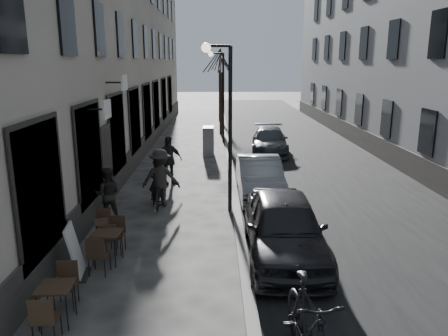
{
  "coord_description": "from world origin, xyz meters",
  "views": [
    {
      "loc": [
        -0.43,
        -6.97,
        4.58
      ],
      "look_at": [
        -0.22,
        4.34,
        1.8
      ],
      "focal_mm": 35.0,
      "sensor_mm": 36.0,
      "label": 1
    }
  ],
  "objects_px": {
    "bistro_set_a": "(56,300)",
    "pedestrian_far": "(168,160)",
    "bistro_set_b": "(108,244)",
    "streetlamp_far": "(220,87)",
    "utility_cabinet": "(208,141)",
    "bicycle": "(157,191)",
    "pedestrian_near": "(108,194)",
    "streetlamp_near": "(224,110)",
    "bistro_set_c": "(107,231)",
    "car_near": "(284,227)",
    "car_mid": "(260,178)",
    "moped": "(309,327)",
    "tree_far": "(220,60)",
    "pedestrian_mid": "(161,178)",
    "car_far": "(270,141)",
    "sign_board": "(76,256)",
    "tree_near": "(221,60)"
  },
  "relations": [
    {
      "from": "bistro_set_a",
      "to": "tree_far",
      "type": "bearing_deg",
      "value": 81.53
    },
    {
      "from": "pedestrian_near",
      "to": "streetlamp_far",
      "type": "bearing_deg",
      "value": -109.9
    },
    {
      "from": "utility_cabinet",
      "to": "bicycle",
      "type": "xyz_separation_m",
      "value": [
        -1.54,
        -7.66,
        -0.25
      ]
    },
    {
      "from": "streetlamp_far",
      "to": "car_mid",
      "type": "distance_m",
      "value": 10.87
    },
    {
      "from": "utility_cabinet",
      "to": "car_mid",
      "type": "relative_size",
      "value": 0.35
    },
    {
      "from": "pedestrian_near",
      "to": "moped",
      "type": "relative_size",
      "value": 0.69
    },
    {
      "from": "bicycle",
      "to": "bistro_set_a",
      "type": "bearing_deg",
      "value": 76.85
    },
    {
      "from": "pedestrian_far",
      "to": "moped",
      "type": "relative_size",
      "value": 0.8
    },
    {
      "from": "car_mid",
      "to": "moped",
      "type": "xyz_separation_m",
      "value": [
        -0.12,
        -8.7,
        0.01
      ]
    },
    {
      "from": "car_near",
      "to": "bicycle",
      "type": "bearing_deg",
      "value": 133.02
    },
    {
      "from": "car_near",
      "to": "car_mid",
      "type": "bearing_deg",
      "value": 92.88
    },
    {
      "from": "bistro_set_c",
      "to": "car_far",
      "type": "xyz_separation_m",
      "value": [
        5.5,
        11.46,
        0.22
      ]
    },
    {
      "from": "streetlamp_near",
      "to": "car_mid",
      "type": "relative_size",
      "value": 1.23
    },
    {
      "from": "streetlamp_near",
      "to": "moped",
      "type": "xyz_separation_m",
      "value": [
        1.12,
        -7.21,
        -2.47
      ]
    },
    {
      "from": "bicycle",
      "to": "pedestrian_near",
      "type": "relative_size",
      "value": 1.13
    },
    {
      "from": "streetlamp_near",
      "to": "bistro_set_c",
      "type": "bearing_deg",
      "value": -139.21
    },
    {
      "from": "car_near",
      "to": "moped",
      "type": "relative_size",
      "value": 1.94
    },
    {
      "from": "bistro_set_a",
      "to": "car_mid",
      "type": "height_order",
      "value": "car_mid"
    },
    {
      "from": "bistro_set_b",
      "to": "streetlamp_far",
      "type": "bearing_deg",
      "value": 85.79
    },
    {
      "from": "bistro_set_b",
      "to": "moped",
      "type": "bearing_deg",
      "value": -37.32
    },
    {
      "from": "streetlamp_near",
      "to": "bistro_set_c",
      "type": "height_order",
      "value": "streetlamp_near"
    },
    {
      "from": "streetlamp_near",
      "to": "car_near",
      "type": "bearing_deg",
      "value": -67.79
    },
    {
      "from": "streetlamp_near",
      "to": "bistro_set_c",
      "type": "xyz_separation_m",
      "value": [
        -3.03,
        -2.61,
        -2.75
      ]
    },
    {
      "from": "streetlamp_far",
      "to": "utility_cabinet",
      "type": "height_order",
      "value": "streetlamp_far"
    },
    {
      "from": "streetlamp_far",
      "to": "utility_cabinet",
      "type": "distance_m",
      "value": 4.45
    },
    {
      "from": "car_mid",
      "to": "moped",
      "type": "bearing_deg",
      "value": -91.06
    },
    {
      "from": "pedestrian_near",
      "to": "moped",
      "type": "bearing_deg",
      "value": 120.18
    },
    {
      "from": "bistro_set_a",
      "to": "bistro_set_c",
      "type": "xyz_separation_m",
      "value": [
        0.07,
        3.34,
        -0.03
      ]
    },
    {
      "from": "car_mid",
      "to": "pedestrian_near",
      "type": "bearing_deg",
      "value": -155.06
    },
    {
      "from": "bistro_set_c",
      "to": "car_mid",
      "type": "relative_size",
      "value": 0.34
    },
    {
      "from": "bistro_set_c",
      "to": "bicycle",
      "type": "relative_size",
      "value": 0.78
    },
    {
      "from": "car_far",
      "to": "pedestrian_far",
      "type": "bearing_deg",
      "value": -123.82
    },
    {
      "from": "bistro_set_a",
      "to": "pedestrian_far",
      "type": "height_order",
      "value": "pedestrian_far"
    },
    {
      "from": "bistro_set_b",
      "to": "utility_cabinet",
      "type": "xyz_separation_m",
      "value": [
        2.15,
        11.87,
        0.26
      ]
    },
    {
      "from": "tree_far",
      "to": "car_near",
      "type": "relative_size",
      "value": 1.27
    },
    {
      "from": "sign_board",
      "to": "moped",
      "type": "xyz_separation_m",
      "value": [
        4.42,
        -3.02,
        0.22
      ]
    },
    {
      "from": "sign_board",
      "to": "utility_cabinet",
      "type": "bearing_deg",
      "value": 71.41
    },
    {
      "from": "streetlamp_near",
      "to": "streetlamp_far",
      "type": "height_order",
      "value": "same"
    },
    {
      "from": "streetlamp_far",
      "to": "pedestrian_far",
      "type": "xyz_separation_m",
      "value": [
        -2.07,
        -8.81,
        -2.23
      ]
    },
    {
      "from": "tree_near",
      "to": "pedestrian_far",
      "type": "xyz_separation_m",
      "value": [
        -2.14,
        -11.81,
        -3.74
      ]
    },
    {
      "from": "bistro_set_c",
      "to": "bicycle",
      "type": "distance_m",
      "value": 3.4
    },
    {
      "from": "tree_near",
      "to": "pedestrian_near",
      "type": "height_order",
      "value": "tree_near"
    },
    {
      "from": "tree_far",
      "to": "streetlamp_far",
      "type": "bearing_deg",
      "value": -90.46
    },
    {
      "from": "tree_far",
      "to": "car_near",
      "type": "distance_m",
      "value": 24.66
    },
    {
      "from": "bistro_set_a",
      "to": "moped",
      "type": "bearing_deg",
      "value": -18.25
    },
    {
      "from": "car_near",
      "to": "pedestrian_mid",
      "type": "bearing_deg",
      "value": 132.79
    },
    {
      "from": "bistro_set_b",
      "to": "bicycle",
      "type": "distance_m",
      "value": 4.26
    },
    {
      "from": "pedestrian_far",
      "to": "moped",
      "type": "xyz_separation_m",
      "value": [
        3.19,
        -10.4,
        -0.23
      ]
    },
    {
      "from": "streetlamp_near",
      "to": "bicycle",
      "type": "bearing_deg",
      "value": 162.75
    },
    {
      "from": "tree_near",
      "to": "tree_far",
      "type": "bearing_deg",
      "value": 90.0
    }
  ]
}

